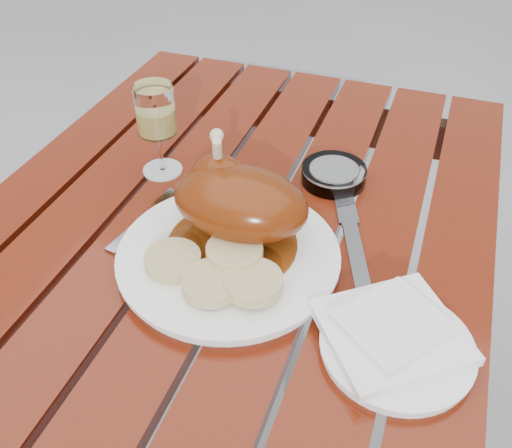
{
  "coord_description": "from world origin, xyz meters",
  "views": [
    {
      "loc": [
        0.28,
        -0.59,
        1.32
      ],
      "look_at": [
        0.06,
        0.02,
        0.78
      ],
      "focal_mm": 40.0,
      "sensor_mm": 36.0,
      "label": 1
    }
  ],
  "objects_px": {
    "wine_glass": "(158,131)",
    "ashtray": "(334,174)",
    "table": "(224,385)",
    "side_plate": "(397,348)",
    "dinner_plate": "(229,257)"
  },
  "relations": [
    {
      "from": "table",
      "to": "dinner_plate",
      "type": "distance_m",
      "value": 0.39
    },
    {
      "from": "table",
      "to": "wine_glass",
      "type": "relative_size",
      "value": 7.45
    },
    {
      "from": "ashtray",
      "to": "wine_glass",
      "type": "bearing_deg",
      "value": -166.17
    },
    {
      "from": "table",
      "to": "ashtray",
      "type": "bearing_deg",
      "value": 57.77
    },
    {
      "from": "wine_glass",
      "to": "ashtray",
      "type": "relative_size",
      "value": 1.47
    },
    {
      "from": "side_plate",
      "to": "dinner_plate",
      "type": "bearing_deg",
      "value": 162.75
    },
    {
      "from": "ashtray",
      "to": "side_plate",
      "type": "bearing_deg",
      "value": -63.92
    },
    {
      "from": "table",
      "to": "side_plate",
      "type": "bearing_deg",
      "value": -21.9
    },
    {
      "from": "dinner_plate",
      "to": "wine_glass",
      "type": "relative_size",
      "value": 1.97
    },
    {
      "from": "wine_glass",
      "to": "dinner_plate",
      "type": "bearing_deg",
      "value": -41.97
    },
    {
      "from": "wine_glass",
      "to": "side_plate",
      "type": "height_order",
      "value": "wine_glass"
    },
    {
      "from": "wine_glass",
      "to": "side_plate",
      "type": "relative_size",
      "value": 0.85
    },
    {
      "from": "wine_glass",
      "to": "ashtray",
      "type": "distance_m",
      "value": 0.3
    },
    {
      "from": "table",
      "to": "ashtray",
      "type": "distance_m",
      "value": 0.46
    },
    {
      "from": "table",
      "to": "wine_glass",
      "type": "xyz_separation_m",
      "value": [
        -0.16,
        0.14,
        0.46
      ]
    }
  ]
}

